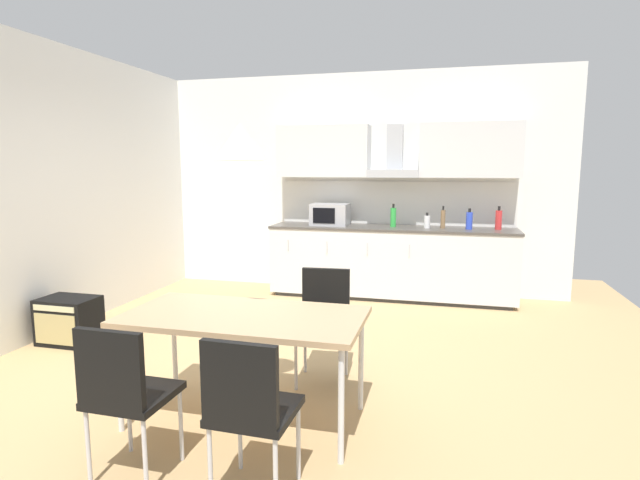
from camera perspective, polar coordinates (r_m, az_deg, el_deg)
ground_plane at (r=4.43m, az=-4.98°, el=-13.92°), size 7.30×8.35×0.02m
wall_back at (r=6.84m, az=2.75°, el=6.48°), size 5.84×0.10×2.90m
wall_left at (r=5.46m, az=-30.68°, el=4.88°), size 0.10×6.68×2.90m
kitchen_counter at (r=6.48m, az=8.09°, el=-2.49°), size 3.09×0.67×0.91m
backsplash_tile at (r=6.69m, az=8.51°, el=4.21°), size 3.07×0.02×0.57m
upper_wall_cabinets at (r=6.52m, az=8.49°, el=9.95°), size 3.07×0.40×0.67m
microwave at (r=6.53m, az=1.15°, el=2.94°), size 0.48×0.35×0.28m
bottle_green at (r=6.39m, az=8.37°, el=2.61°), size 0.07×0.07×0.29m
bottle_red at (r=6.43m, az=19.74°, el=2.20°), size 0.08×0.08×0.28m
bottle_brown at (r=6.37m, az=13.87°, el=2.36°), size 0.06×0.06×0.28m
bottle_white at (r=6.34m, az=12.12°, el=2.07°), size 0.08×0.08×0.19m
bottle_blue at (r=6.35m, az=16.69°, el=2.16°), size 0.08×0.08×0.26m
dining_table at (r=3.31m, az=-8.68°, el=-9.10°), size 1.55×0.78×0.73m
chair_near_right at (r=2.57m, az=-8.17°, el=-17.90°), size 0.41×0.41×0.87m
chair_near_left at (r=2.89m, az=-21.52°, el=-15.36°), size 0.41×0.41×0.87m
chair_far_right at (r=3.95m, az=0.44°, el=-8.37°), size 0.43×0.43×0.87m
guitar_amp at (r=5.37m, az=-26.74°, el=-8.20°), size 0.52×0.37×0.44m
pendant_lamp at (r=3.16m, az=-9.14°, el=11.02°), size 0.32×0.32×0.22m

